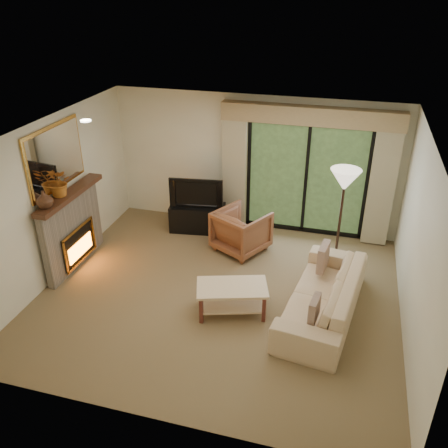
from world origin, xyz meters
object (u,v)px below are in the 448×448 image
(media_console, at_px, (198,218))
(sofa, at_px, (323,295))
(coffee_table, at_px, (232,299))
(armchair, at_px, (241,231))

(media_console, distance_m, sofa, 3.29)
(coffee_table, bearing_deg, sofa, -3.76)
(sofa, bearing_deg, media_console, -119.81)
(sofa, xyz_separation_m, coffee_table, (-1.30, -0.32, -0.11))
(armchair, bearing_deg, media_console, 0.37)
(armchair, relative_size, coffee_table, 0.84)
(coffee_table, bearing_deg, media_console, 101.68)
(media_console, relative_size, armchair, 1.23)
(sofa, relative_size, coffee_table, 2.27)
(armchair, height_order, coffee_table, armchair)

